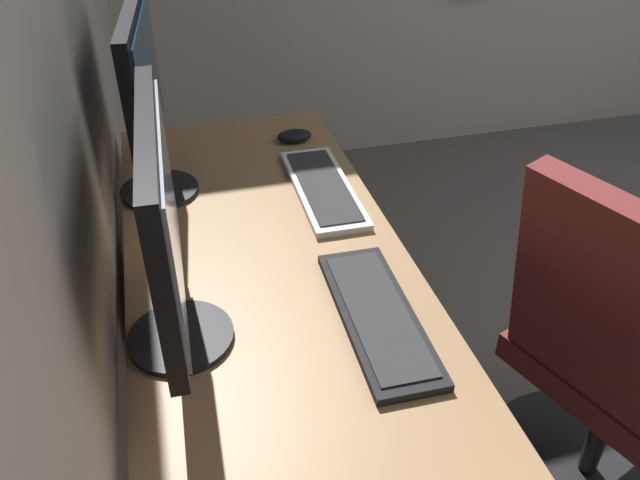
% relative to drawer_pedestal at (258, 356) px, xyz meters
% --- Properties ---
extents(desk, '(2.04, 0.62, 0.73)m').
position_rel_drawer_pedestal_xyz_m(desk, '(-0.35, -0.03, 0.31)').
color(desk, '#936D47').
rests_on(desk, ground).
extents(drawer_pedestal, '(0.40, 0.51, 0.69)m').
position_rel_drawer_pedestal_xyz_m(drawer_pedestal, '(0.00, 0.00, 0.00)').
color(drawer_pedestal, '#936D47').
rests_on(drawer_pedestal, ground).
extents(monitor_primary, '(0.49, 0.20, 0.45)m').
position_rel_drawer_pedestal_xyz_m(monitor_primary, '(-0.30, 0.18, 0.64)').
color(monitor_primary, black).
rests_on(monitor_primary, desk).
extents(monitor_secondary, '(0.51, 0.20, 0.47)m').
position_rel_drawer_pedestal_xyz_m(monitor_secondary, '(0.27, 0.19, 0.65)').
color(monitor_secondary, black).
rests_on(monitor_secondary, desk).
extents(keyboard_main, '(0.42, 0.15, 0.02)m').
position_rel_drawer_pedestal_xyz_m(keyboard_main, '(-0.34, -0.20, 0.39)').
color(keyboard_main, black).
rests_on(keyboard_main, desk).
extents(keyboard_spare, '(0.42, 0.15, 0.02)m').
position_rel_drawer_pedestal_xyz_m(keyboard_spare, '(0.16, -0.22, 0.39)').
color(keyboard_spare, silver).
rests_on(keyboard_spare, desk).
extents(mouse_main, '(0.06, 0.10, 0.03)m').
position_rel_drawer_pedestal_xyz_m(mouse_main, '(0.47, -0.22, 0.40)').
color(mouse_main, black).
rests_on(mouse_main, desk).
extents(office_chair, '(0.56, 0.60, 0.97)m').
position_rel_drawer_pedestal_xyz_m(office_chair, '(-0.39, -0.77, 0.11)').
color(office_chair, maroon).
rests_on(office_chair, ground).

